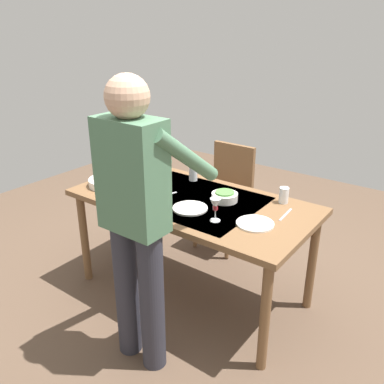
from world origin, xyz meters
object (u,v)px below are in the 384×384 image
Objects in this scene: wine_bottle at (134,159)px; water_cup_near_left at (284,195)px; side_bowl_salad at (225,196)px; side_bowl_bread at (137,196)px; wine_glass_left at (157,157)px; dinner_plate_near at (190,208)px; serving_bowl_pasta at (109,181)px; wine_glass_right at (215,206)px; person_server at (137,213)px; chair_near at (227,189)px; water_cup_near_right at (193,174)px; dinner_plate_far at (255,224)px; dining_table at (192,209)px.

wine_bottle is 1.25m from water_cup_near_left.
side_bowl_salad is 0.60m from side_bowl_bread.
wine_glass_left is (-0.10, -0.17, -0.01)m from wine_bottle.
dinner_plate_near is at bearing 159.28° from wine_bottle.
serving_bowl_pasta is 0.74m from dinner_plate_near.
wine_glass_right is 0.97m from serving_bowl_pasta.
person_server is at bearing 95.20° from dinner_plate_near.
water_cup_near_left reaches higher than dinner_plate_near.
side_bowl_bread is 0.70× the size of dinner_plate_near.
chair_near is 0.89m from wine_bottle.
wine_bottle is at bearing -45.05° from person_server.
serving_bowl_pasta is at bearing 1.67° from dinner_plate_near.
side_bowl_salad is at bearing -68.15° from wine_glass_right.
water_cup_near_right is 0.84m from dinner_plate_far.
serving_bowl_pasta is (0.97, -0.03, -0.07)m from wine_glass_right.
wine_glass_left is at bearing -28.53° from dining_table.
wine_bottle reaches higher than dining_table.
wine_glass_right is at bearing -174.03° from side_bowl_bread.
water_cup_near_left is at bearing -113.33° from wine_glass_right.
wine_bottle is 1.26m from dinner_plate_far.
dinner_plate_near is (0.05, -0.54, -0.19)m from person_server.
side_bowl_salad is 0.78× the size of dinner_plate_far.
side_bowl_bread is (0.48, 0.36, 0.00)m from side_bowl_salad.
wine_bottle reaches higher than serving_bowl_pasta.
serving_bowl_pasta is at bearing 65.40° from chair_near.
chair_near is 8.34× the size of water_cup_near_left.
water_cup_near_left is 0.40m from dinner_plate_far.
wine_bottle reaches higher than water_cup_near_left.
chair_near is 1.10m from serving_bowl_pasta.
chair_near is at bearing -114.60° from serving_bowl_pasta.
wine_bottle is 1.07m from wine_glass_right.
water_cup_near_right reaches higher than dinner_plate_near.
dinner_plate_near is (-0.30, 0.95, 0.25)m from chair_near.
side_bowl_bread is (0.07, 0.55, -0.02)m from water_cup_near_right.
dining_table is 7.33× the size of dinner_plate_far.
dining_table is at bearing -165.71° from serving_bowl_pasta.
wine_glass_left is 0.66× the size of dinner_plate_near.
wine_bottle is 1.29× the size of dinner_plate_far.
person_server reaches higher than wine_glass_left.
wine_bottle is at bearing 59.60° from wine_glass_left.
wine_glass_right is (-0.52, 1.00, 0.35)m from chair_near.
person_server is 0.81m from side_bowl_salad.
water_cup_near_left is 1.28m from serving_bowl_pasta.
wine_glass_right is 0.61m from side_bowl_bread.
serving_bowl_pasta is at bearing 45.85° from water_cup_near_right.
person_server is 11.19× the size of wine_glass_right.
side_bowl_bread is (0.60, 0.06, -0.07)m from wine_glass_right.
dining_table is 0.70m from wine_glass_left.
side_bowl_bread reaches higher than dinner_plate_near.
water_cup_near_left is at bearing -149.73° from dining_table.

